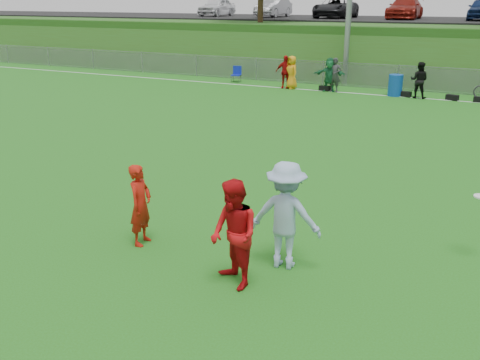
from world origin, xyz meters
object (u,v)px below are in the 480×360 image
Objects in this scene: player_red_center at (234,235)px; player_blue at (286,215)px; recycling_bin at (395,85)px; player_red_left at (141,205)px.

player_blue is (0.49, 1.00, 0.05)m from player_red_center.
player_red_center is 0.95× the size of player_blue.
recycling_bin is at bearing -91.62° from player_blue.
player_red_left is 0.83× the size of player_blue.
player_red_left is 18.99m from recycling_bin.
recycling_bin is at bearing -10.49° from player_red_left.
player_blue reaches higher than player_red_left.
player_red_left is at bearing -159.64° from player_red_center.
player_red_center is 1.12m from player_blue.
player_red_center is (2.31, -0.65, 0.11)m from player_red_left.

